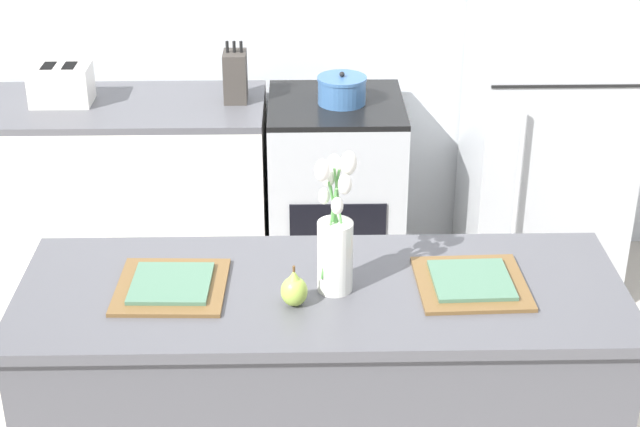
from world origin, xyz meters
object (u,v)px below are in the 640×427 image
at_px(toaster, 61,84).
at_px(plate_setting_right, 471,282).
at_px(refrigerator, 549,107).
at_px(flower_vase, 336,235).
at_px(pear_figurine, 294,290).
at_px(knife_block, 235,76).
at_px(stove_range, 335,195).
at_px(cooking_pot, 342,90).
at_px(plate_setting_left, 171,286).

bearing_deg(toaster, plate_setting_right, -46.10).
relative_size(refrigerator, flower_vase, 3.96).
height_order(pear_figurine, knife_block, knife_block).
bearing_deg(refrigerator, pear_figurine, -123.78).
height_order(stove_range, cooking_pot, cooking_pot).
height_order(plate_setting_right, cooking_pot, cooking_pot).
xyz_separation_m(plate_setting_left, cooking_pot, (0.57, 1.58, 0.04)).
height_order(stove_range, flower_vase, flower_vase).
bearing_deg(refrigerator, stove_range, -179.96).
bearing_deg(stove_range, cooking_pot, -33.72).
bearing_deg(knife_block, refrigerator, -1.23).
distance_m(pear_figurine, plate_setting_right, 0.53).
bearing_deg(pear_figurine, toaster, 120.97).
height_order(flower_vase, pear_figurine, flower_vase).
xyz_separation_m(stove_range, refrigerator, (0.95, 0.00, 0.42)).
bearing_deg(pear_figurine, refrigerator, 56.22).
bearing_deg(plate_setting_left, flower_vase, -1.31).
bearing_deg(pear_figurine, stove_range, 83.89).
xyz_separation_m(pear_figurine, toaster, (-1.02, 1.70, 0.03)).
bearing_deg(stove_range, toaster, 179.39).
xyz_separation_m(stove_range, cooking_pot, (0.02, -0.02, 0.52)).
height_order(flower_vase, knife_block, flower_vase).
distance_m(plate_setting_left, knife_block, 1.63).
relative_size(flower_vase, toaster, 1.58).
bearing_deg(cooking_pot, plate_setting_left, -109.77).
bearing_deg(flower_vase, pear_figurine, -144.54).
relative_size(refrigerator, plate_setting_left, 5.32).
height_order(pear_figurine, plate_setting_right, pear_figurine).
bearing_deg(plate_setting_left, stove_range, 71.18).
bearing_deg(toaster, flower_vase, -54.77).
bearing_deg(stove_range, pear_figurine, -96.11).
bearing_deg(cooking_pot, plate_setting_right, -78.56).
xyz_separation_m(pear_figurine, plate_setting_left, (-0.36, 0.10, -0.04)).
bearing_deg(pear_figurine, plate_setting_right, 10.45).
height_order(refrigerator, knife_block, refrigerator).
distance_m(plate_setting_left, cooking_pot, 1.68).
xyz_separation_m(stove_range, pear_figurine, (-0.18, -1.69, 0.51)).
bearing_deg(cooking_pot, knife_block, 174.32).
height_order(cooking_pot, knife_block, knife_block).
xyz_separation_m(refrigerator, cooking_pot, (-0.93, -0.02, 0.09)).
relative_size(plate_setting_left, cooking_pot, 1.53).
distance_m(toaster, cooking_pot, 1.23).
relative_size(flower_vase, plate_setting_right, 1.34).
bearing_deg(plate_setting_right, pear_figurine, -169.55).
bearing_deg(knife_block, toaster, -178.67).
bearing_deg(plate_setting_left, cooking_pot, 70.23).
bearing_deg(plate_setting_right, stove_range, 102.15).
bearing_deg(plate_setting_left, plate_setting_right, 0.00).
height_order(toaster, cooking_pot, toaster).
bearing_deg(pear_figurine, knife_block, 98.65).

